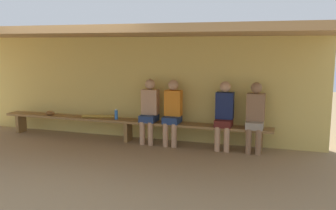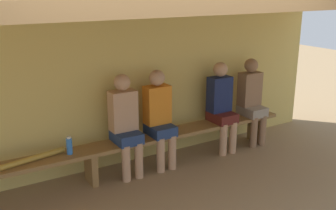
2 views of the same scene
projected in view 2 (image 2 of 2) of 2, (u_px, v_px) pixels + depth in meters
back_wall at (75, 91)px, 5.06m from camera, size 8.00×0.20×2.20m
dugout_roof at (111, 0)px, 3.66m from camera, size 8.00×2.80×0.12m
bench at (90, 154)px, 4.90m from camera, size 6.00×0.36×0.46m
player_shirtless_tan at (252, 98)px, 6.10m from camera, size 0.34×0.42×1.34m
player_middle at (222, 104)px, 5.81m from camera, size 0.34×0.42×1.34m
player_in_blue at (159, 115)px, 5.29m from camera, size 0.34×0.42×1.34m
player_leftmost at (125, 121)px, 5.04m from camera, size 0.34×0.42×1.34m
water_bottle_orange at (69, 146)px, 4.70m from camera, size 0.07×0.07×0.22m
baseball_bat at (33, 158)px, 4.53m from camera, size 0.76×0.22×0.07m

